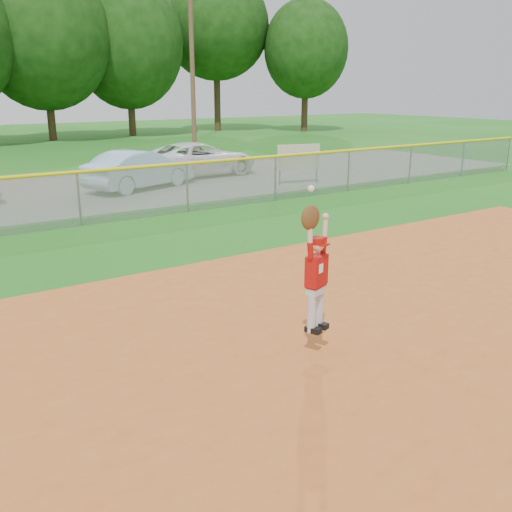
{
  "coord_description": "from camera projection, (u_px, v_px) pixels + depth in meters",
  "views": [
    {
      "loc": [
        -4.61,
        -5.53,
        3.68
      ],
      "look_at": [
        0.29,
        1.73,
        1.1
      ],
      "focal_mm": 40.0,
      "sensor_mm": 36.0,
      "label": 1
    }
  ],
  "objects": [
    {
      "name": "clay_infield",
      "position": [
        503.0,
        481.0,
        5.53
      ],
      "size": [
        24.0,
        16.0,
        0.04
      ],
      "primitive_type": "cube",
      "color": "#AC511F",
      "rests_on": "ground"
    },
    {
      "name": "parking_strip",
      "position": [
        29.0,
        194.0,
        20.63
      ],
      "size": [
        44.0,
        10.0,
        0.03
      ],
      "primitive_type": "cube",
      "color": "slate",
      "rests_on": "ground"
    },
    {
      "name": "sponsor_sign",
      "position": [
        299.0,
        158.0,
        22.36
      ],
      "size": [
        1.73,
        0.52,
        1.58
      ],
      "color": "gray",
      "rests_on": "ground"
    },
    {
      "name": "power_lines",
      "position": [
        7.0,
        64.0,
        24.62
      ],
      "size": [
        19.4,
        0.24,
        9.0
      ],
      "color": "#4C3823",
      "rests_on": "ground"
    },
    {
      "name": "car_blue",
      "position": [
        140.0,
        169.0,
        21.38
      ],
      "size": [
        4.66,
        2.95,
        1.45
      ],
      "primitive_type": "imported",
      "rotation": [
        0.0,
        0.0,
        1.92
      ],
      "color": "#89B6CC",
      "rests_on": "parking_strip"
    },
    {
      "name": "car_white_b",
      "position": [
        199.0,
        159.0,
        24.57
      ],
      "size": [
        5.32,
        2.74,
        1.43
      ],
      "primitive_type": "imported",
      "rotation": [
        0.0,
        0.0,
        1.64
      ],
      "color": "white",
      "rests_on": "parking_strip"
    },
    {
      "name": "outfield_fence",
      "position": [
        79.0,
        195.0,
        15.62
      ],
      "size": [
        40.06,
        0.1,
        1.55
      ],
      "color": "gray",
      "rests_on": "ground"
    },
    {
      "name": "ballplayer",
      "position": [
        316.0,
        269.0,
        7.86
      ],
      "size": [
        0.61,
        0.34,
        2.11
      ],
      "color": "silver",
      "rests_on": "ground"
    },
    {
      "name": "ground",
      "position": [
        308.0,
        364.0,
        7.92
      ],
      "size": [
        120.0,
        120.0,
        0.0
      ],
      "primitive_type": "plane",
      "color": "#1B5E15",
      "rests_on": "ground"
    }
  ]
}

